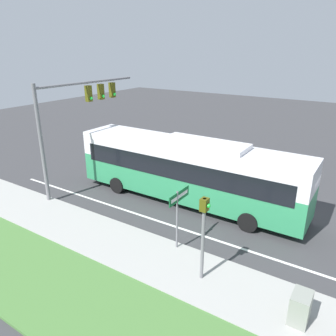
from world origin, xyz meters
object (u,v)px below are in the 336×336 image
object	(u,v)px
bus	(187,168)
utility_cabinet	(300,308)
signal_gantry	(77,109)
street_sign	(178,208)
pedestrian_signal	(204,227)

from	to	relation	value
bus	utility_cabinet	bearing A→B (deg)	-127.78
bus	signal_gantry	bearing A→B (deg)	103.53
bus	utility_cabinet	distance (m)	8.96
signal_gantry	street_sign	world-z (taller)	signal_gantry
bus	utility_cabinet	size ratio (longest dim) A/B	12.92
bus	street_sign	world-z (taller)	bus
bus	signal_gantry	size ratio (longest dim) A/B	1.71
pedestrian_signal	utility_cabinet	distance (m)	3.71
signal_gantry	pedestrian_signal	bearing A→B (deg)	-110.97
signal_gantry	pedestrian_signal	xyz separation A→B (m)	(-3.78, -9.86, -2.44)
pedestrian_signal	street_sign	xyz separation A→B (m)	(1.22, 1.73, -0.32)
utility_cabinet	signal_gantry	bearing A→B (deg)	73.41
pedestrian_signal	street_sign	size ratio (longest dim) A/B	1.23
bus	street_sign	bearing A→B (deg)	-154.64
signal_gantry	pedestrian_signal	distance (m)	10.84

